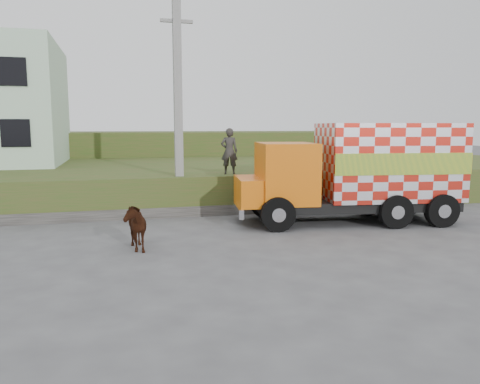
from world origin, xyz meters
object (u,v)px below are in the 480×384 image
object	(u,v)px
utility_pole	(178,108)
cargo_truck	(359,172)
cow	(132,225)
pedestrian	(229,151)

from	to	relation	value
utility_pole	cargo_truck	distance (m)	7.05
utility_pole	cargo_truck	size ratio (longest dim) A/B	0.99
cow	utility_pole	bearing A→B (deg)	59.66
cargo_truck	cow	xyz separation A→B (m)	(-7.90, -1.84, -1.12)
utility_pole	cow	distance (m)	6.21
utility_pole	cow	size ratio (longest dim) A/B	5.03
utility_pole	cow	xyz separation A→B (m)	(-1.93, -4.83, -3.40)
cargo_truck	cow	world-z (taller)	cargo_truck
pedestrian	cargo_truck	bearing A→B (deg)	156.40
cargo_truck	pedestrian	world-z (taller)	cargo_truck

